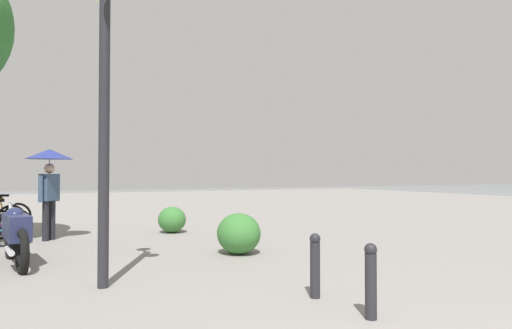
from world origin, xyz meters
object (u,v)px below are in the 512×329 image
(lamppost, at_px, (104,78))
(motorcycle, at_px, (16,234))
(pedestrian, at_px, (49,168))
(bollard_mid, at_px, (315,264))
(bollard_near, at_px, (371,279))

(lamppost, xyz_separation_m, motorcycle, (2.15, 1.10, -2.23))
(pedestrian, xyz_separation_m, bollard_mid, (-6.42, -2.81, -1.20))
(bollard_near, bearing_deg, pedestrian, 21.51)
(bollard_near, xyz_separation_m, bollard_mid, (0.90, 0.08, -0.00))
(lamppost, distance_m, bollard_mid, 3.59)
(lamppost, height_order, motorcycle, lamppost)
(pedestrian, distance_m, bollard_near, 7.96)
(pedestrian, bearing_deg, bollard_mid, -156.40)
(lamppost, distance_m, pedestrian, 5.00)
(motorcycle, height_order, bollard_mid, motorcycle)
(motorcycle, height_order, pedestrian, pedestrian)
(motorcycle, bearing_deg, pedestrian, -11.01)
(lamppost, distance_m, bollard_near, 4.12)
(pedestrian, xyz_separation_m, bollard_near, (-7.32, -2.89, -1.20))
(bollard_mid, bearing_deg, bollard_near, -174.90)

